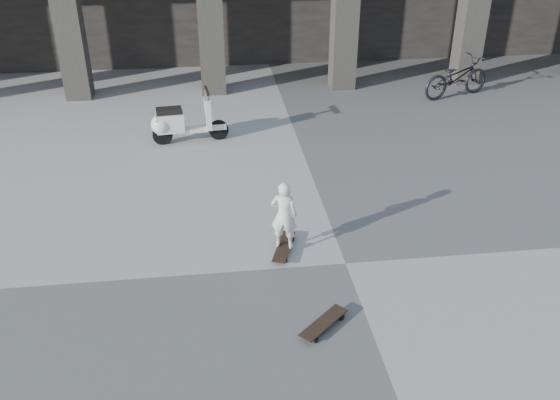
{
  "coord_description": "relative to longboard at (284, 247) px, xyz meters",
  "views": [
    {
      "loc": [
        -1.94,
        -7.33,
        5.27
      ],
      "look_at": [
        -0.9,
        0.97,
        0.65
      ],
      "focal_mm": 38.0,
      "sensor_mm": 36.0,
      "label": 1
    }
  ],
  "objects": [
    {
      "name": "scooter",
      "position": [
        -1.78,
        4.59,
        0.4
      ],
      "size": [
        1.7,
        0.61,
        1.18
      ],
      "rotation": [
        0.0,
        0.0,
        0.11
      ],
      "color": "black",
      "rests_on": "ground"
    },
    {
      "name": "ground",
      "position": [
        0.9,
        -0.47,
        -0.07
      ],
      "size": [
        90.0,
        90.0,
        0.0
      ],
      "primitive_type": "plane",
      "color": "#535350",
      "rests_on": "ground"
    },
    {
      "name": "skateboard_spare",
      "position": [
        0.28,
        -1.88,
        0.0
      ],
      "size": [
        0.75,
        0.71,
        0.1
      ],
      "rotation": [
        0.0,
        0.0,
        0.74
      ],
      "color": "black",
      "rests_on": "ground"
    },
    {
      "name": "child",
      "position": [
        -0.0,
        0.0,
        0.59
      ],
      "size": [
        0.48,
        0.38,
        1.13
      ],
      "primitive_type": "imported",
      "rotation": [
        0.0,
        0.0,
        2.84
      ],
      "color": "beige",
      "rests_on": "longboard"
    },
    {
      "name": "bicycle",
      "position": [
        5.53,
        6.83,
        0.46
      ],
      "size": [
        2.15,
        1.33,
        1.07
      ],
      "primitive_type": "imported",
      "rotation": [
        0.0,
        0.0,
        1.9
      ],
      "color": "black",
      "rests_on": "ground"
    },
    {
      "name": "longboard",
      "position": [
        0.0,
        0.0,
        0.0
      ],
      "size": [
        0.48,
        0.93,
        0.09
      ],
      "rotation": [
        0.0,
        0.0,
        1.25
      ],
      "color": "black",
      "rests_on": "ground"
    }
  ]
}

